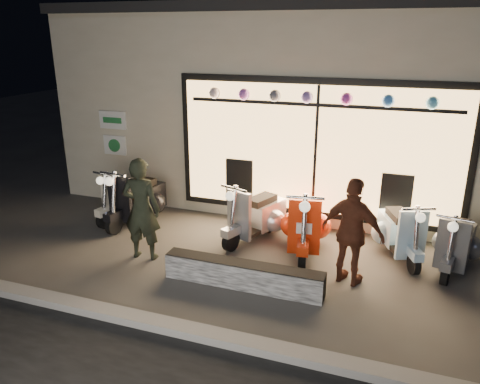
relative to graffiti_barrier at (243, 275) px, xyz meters
The scene contains 12 objects.
ground 0.73m from the graffiti_barrier, 112.92° to the left, with size 40.00×40.00×0.00m, color #383533.
kerb 1.38m from the graffiti_barrier, 101.51° to the right, with size 40.00×0.25×0.12m, color slate.
shop_building 5.95m from the graffiti_barrier, 92.75° to the left, with size 10.20×6.23×4.20m.
graffiti_barrier is the anchor object (origin of this frame).
scooter_silver 1.88m from the graffiti_barrier, 99.99° to the left, with size 0.85×1.53×1.10m.
scooter_red 1.79m from the graffiti_barrier, 70.98° to the left, with size 0.70×1.66×1.18m.
scooter_black 3.39m from the graffiti_barrier, 147.20° to the left, with size 0.63×1.60×1.14m.
scooter_cream 3.67m from the graffiti_barrier, 148.05° to the left, with size 0.69×1.49×1.06m.
scooter_blue 2.92m from the graffiti_barrier, 43.07° to the left, with size 0.82×1.44×1.04m.
scooter_grey 3.55m from the graffiti_barrier, 30.93° to the left, with size 0.68×1.45×1.03m.
man 2.05m from the graffiti_barrier, 169.16° to the left, with size 0.64×0.42×1.75m, color black.
woman 1.74m from the graffiti_barrier, 24.50° to the left, with size 0.98×0.41×1.67m, color brown.
Camera 1 is at (2.32, -6.51, 3.65)m, focal length 35.00 mm.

